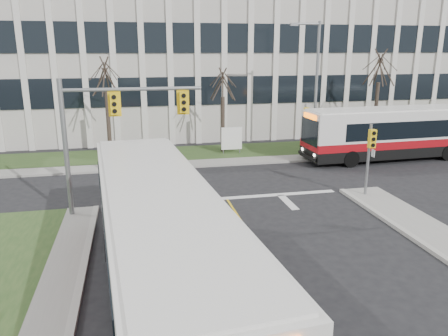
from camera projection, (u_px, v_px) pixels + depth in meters
ground at (275, 278)px, 14.56m from camera, size 120.00×120.00×0.00m
sidewalk_cross at (275, 160)px, 29.88m from camera, size 44.00×1.60×0.14m
building_lawn at (263, 151)px, 32.53m from camera, size 44.00×5.00×0.12m
office_building at (228, 64)px, 42.29m from camera, size 40.00×16.00×12.00m
mast_arm_signal at (104, 123)px, 19.09m from camera, size 6.11×0.38×6.20m
signal_pole_near at (370, 150)px, 21.84m from camera, size 0.34×0.39×3.80m
signal_pole_far at (305, 123)px, 29.86m from camera, size 0.34×0.39×3.80m
streetlight at (314, 82)px, 30.07m from camera, size 2.15×0.25×9.20m
directory_sign at (232, 139)px, 31.27m from camera, size 1.50×0.12×2.00m
tree_left at (105, 78)px, 28.91m from camera, size 1.80×1.80×7.70m
tree_mid at (223, 86)px, 30.85m from camera, size 1.80×1.80×6.82m
tree_right at (380, 69)px, 32.77m from camera, size 1.80×1.80×8.25m
bus_main at (160, 249)px, 12.56m from camera, size 4.15×13.90×3.65m
bus_cross at (396, 134)px, 29.96m from camera, size 13.09×3.33×3.46m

